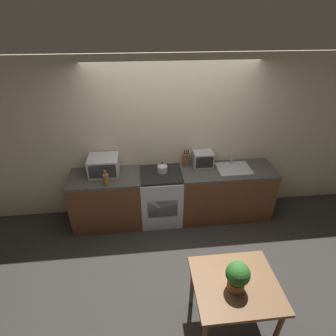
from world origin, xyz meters
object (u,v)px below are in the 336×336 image
kettle (162,168)px  bottle (106,179)px  microwave (104,165)px  dining_table (235,290)px  stove_range (161,196)px  toaster_oven (203,159)px

kettle → bottle: size_ratio=0.76×
microwave → dining_table: (1.46, -2.00, -0.38)m
bottle → stove_range: bearing=14.9°
kettle → microwave: (-0.90, 0.06, 0.06)m
bottle → toaster_oven: size_ratio=0.74×
kettle → bottle: (-0.84, -0.26, 0.01)m
bottle → dining_table: (1.41, -1.68, -0.33)m
kettle → toaster_oven: toaster_oven is taller
stove_range → dining_table: stove_range is taller
microwave → bottle: bearing=-79.2°
stove_range → microwave: (-0.87, 0.10, 0.59)m
stove_range → bottle: bearing=-165.1°
toaster_oven → dining_table: size_ratio=0.37×
toaster_oven → bottle: bearing=-165.8°
stove_range → bottle: bottle is taller
toaster_oven → stove_range: bearing=-166.7°
stove_range → kettle: kettle is taller
microwave → dining_table: bearing=-53.7°
stove_range → kettle: bearing=52.2°
bottle → toaster_oven: bearing=14.2°
stove_range → kettle: size_ratio=5.04×
stove_range → toaster_oven: toaster_oven is taller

